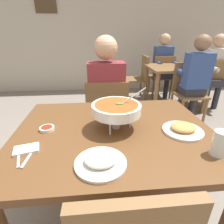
{
  "coord_description": "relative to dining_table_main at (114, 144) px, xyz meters",
  "views": [
    {
      "loc": [
        -0.1,
        -0.96,
        1.33
      ],
      "look_at": [
        0.0,
        0.15,
        0.82
      ],
      "focal_mm": 28.37,
      "sensor_mm": 36.0,
      "label": 1
    }
  ],
  "objects": [
    {
      "name": "chair_bg_left",
      "position": [
        1.35,
        1.64,
        -0.15
      ],
      "size": [
        0.45,
        0.45,
        0.9
      ],
      "color": "brown",
      "rests_on": "ground_plane"
    },
    {
      "name": "rice_plate",
      "position": [
        -0.1,
        -0.32,
        0.13
      ],
      "size": [
        0.24,
        0.24,
        0.06
      ],
      "color": "white",
      "rests_on": "dining_table_main"
    },
    {
      "name": "chair_bg_middle",
      "position": [
        1.3,
        2.65,
        -0.15
      ],
      "size": [
        0.46,
        0.46,
        0.9
      ],
      "color": "brown",
      "rests_on": "ground_plane"
    },
    {
      "name": "diner_main",
      "position": [
        0.0,
        0.8,
        0.08
      ],
      "size": [
        0.4,
        0.45,
        1.31
      ],
      "color": "#2D2D38",
      "rests_on": "ground_plane"
    },
    {
      "name": "dining_table_far",
      "position": [
        1.34,
        2.12,
        -0.03
      ],
      "size": [
        1.0,
        0.8,
        0.77
      ],
      "color": "brown",
      "rests_on": "ground_plane"
    },
    {
      "name": "chair_bg_right",
      "position": [
        1.97,
        2.06,
        -0.15
      ],
      "size": [
        0.47,
        0.47,
        0.9
      ],
      "color": "brown",
      "rests_on": "ground_plane"
    },
    {
      "name": "drink_glass",
      "position": [
        0.48,
        -0.3,
        0.17
      ],
      "size": [
        0.07,
        0.07,
        0.13
      ],
      "color": "silver",
      "rests_on": "dining_table_main"
    },
    {
      "name": "patron_bg_left",
      "position": [
        1.37,
        1.52,
        0.08
      ],
      "size": [
        0.4,
        0.45,
        1.31
      ],
      "color": "#2D2D38",
      "rests_on": "ground_plane"
    },
    {
      "name": "ground_plane",
      "position": [
        0.0,
        0.0,
        -0.66
      ],
      "size": [
        16.0,
        16.0,
        0.0
      ],
      "primitive_type": "plane",
      "color": "gray"
    },
    {
      "name": "chair_bg_corner",
      "position": [
        0.81,
        2.63,
        -0.15
      ],
      "size": [
        0.44,
        0.44,
        0.9
      ],
      "color": "brown",
      "rests_on": "ground_plane"
    },
    {
      "name": "curry_bowl",
      "position": [
        0.01,
        0.02,
        0.24
      ],
      "size": [
        0.33,
        0.3,
        0.26
      ],
      "color": "silver",
      "rests_on": "dining_table_main"
    },
    {
      "name": "spoon_utensil",
      "position": [
        -0.44,
        -0.23,
        0.11
      ],
      "size": [
        0.03,
        0.17,
        0.01
      ],
      "primitive_type": "cube",
      "rotation": [
        0.0,
        0.0,
        -0.09
      ],
      "color": "silver",
      "rests_on": "dining_table_main"
    },
    {
      "name": "appetizer_plate",
      "position": [
        0.41,
        -0.07,
        0.13
      ],
      "size": [
        0.24,
        0.24,
        0.06
      ],
      "color": "white",
      "rests_on": "dining_table_main"
    },
    {
      "name": "dining_table_main",
      "position": [
        0.0,
        0.0,
        0.0
      ],
      "size": [
        1.22,
        0.96,
        0.77
      ],
      "color": "brown",
      "rests_on": "ground_plane"
    },
    {
      "name": "cafe_rear_partition",
      "position": [
        0.0,
        3.47,
        0.84
      ],
      "size": [
        10.0,
        0.1,
        3.0
      ],
      "primitive_type": "cube",
      "color": "#BCB2A3",
      "rests_on": "ground_plane"
    },
    {
      "name": "sauce_dish",
      "position": [
        -0.42,
        0.03,
        0.12
      ],
      "size": [
        0.09,
        0.09,
        0.02
      ],
      "color": "white",
      "rests_on": "dining_table_main"
    },
    {
      "name": "chair_diner_main",
      "position": [
        -0.0,
        0.77,
        -0.15
      ],
      "size": [
        0.44,
        0.44,
        0.9
      ],
      "color": "brown",
      "rests_on": "ground_plane"
    },
    {
      "name": "patron_bg_middle",
      "position": [
        1.3,
        2.68,
        0.08
      ],
      "size": [
        0.4,
        0.45,
        1.31
      ],
      "color": "#2D2D38",
      "rests_on": "ground_plane"
    },
    {
      "name": "fork_utensil",
      "position": [
        -0.49,
        -0.23,
        0.11
      ],
      "size": [
        0.07,
        0.16,
        0.01
      ],
      "primitive_type": "cube",
      "rotation": [
        0.0,
        0.0,
        0.33
      ],
      "color": "silver",
      "rests_on": "dining_table_main"
    },
    {
      "name": "napkin_folded",
      "position": [
        -0.47,
        -0.18,
        0.12
      ],
      "size": [
        0.14,
        0.11,
        0.02
      ],
      "primitive_type": "cube",
      "rotation": [
        0.0,
        0.0,
        0.25
      ],
      "color": "white",
      "rests_on": "dining_table_main"
    },
    {
      "name": "patron_bg_right",
      "position": [
        2.02,
        2.04,
        0.08
      ],
      "size": [
        0.4,
        0.45,
        1.31
      ],
      "color": "#2D2D38",
      "rests_on": "ground_plane"
    }
  ]
}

